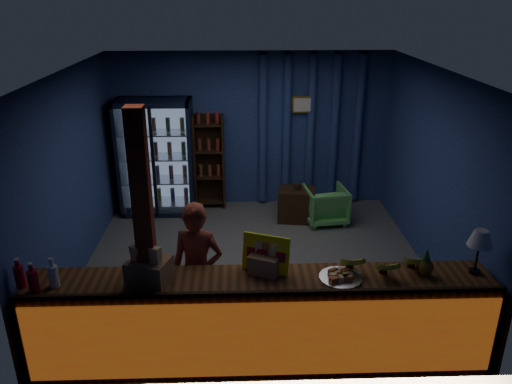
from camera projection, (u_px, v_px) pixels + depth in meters
ground at (255, 264)px, 6.81m from camera, size 4.60×4.60×0.00m
room_walls at (255, 155)px, 6.22m from camera, size 4.60×4.60×4.60m
counter at (261, 321)px, 4.86m from camera, size 4.40×0.57×0.99m
support_post at (146, 248)px, 4.53m from camera, size 0.16×0.16×2.60m
beverage_cooler at (157, 157)px, 8.19m from camera, size 1.20×0.62×1.90m
bottle_shelf at (210, 162)px, 8.40m from camera, size 0.50×0.28×1.60m
curtain_folds at (311, 131)px, 8.34m from camera, size 1.74×0.14×2.50m
framed_picture at (303, 105)px, 8.12m from camera, size 0.36×0.04×0.28m
shopkeeper at (197, 272)px, 5.17m from camera, size 0.62×0.47×1.51m
green_chair at (325, 205)px, 7.97m from camera, size 0.71×0.73×0.59m
side_table at (296, 205)px, 8.05m from camera, size 0.64×0.50×0.63m
yellow_sign at (266, 254)px, 4.76m from camera, size 0.46×0.25×0.37m
soda_bottles at (35, 277)px, 4.50m from camera, size 0.39×0.17×0.29m
snack_box_left at (149, 269)px, 4.59m from camera, size 0.44×0.40×0.39m
snack_box_centre at (265, 262)px, 4.78m from camera, size 0.36×0.33×0.30m
pastry_tray at (341, 277)px, 4.68m from camera, size 0.41×0.41×0.07m
banana_bunches at (383, 263)px, 4.78m from camera, size 0.88×0.32×0.19m
table_lamp at (480, 240)px, 4.66m from camera, size 0.23×0.23×0.45m
pineapple at (425, 265)px, 4.71m from camera, size 0.16×0.16×0.27m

